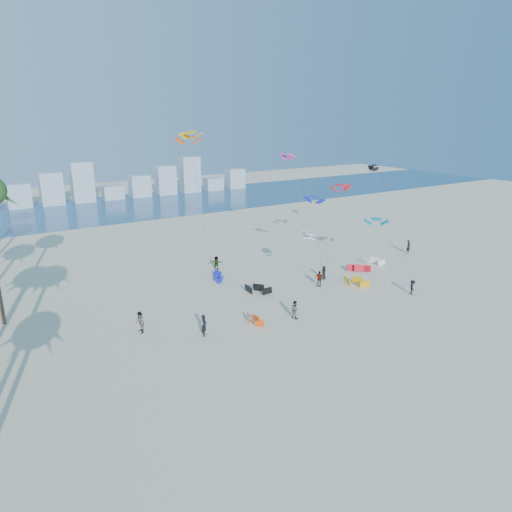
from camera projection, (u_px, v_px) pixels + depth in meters
ground at (342, 379)px, 32.82m from camera, size 220.00×220.00×0.00m
ocean at (89, 210)px, 91.00m from camera, size 220.00×220.00×0.00m
kitesurfer_near at (204, 325)px, 39.08m from camera, size 0.77×0.82×1.89m
kitesurfer_mid at (294, 309)px, 42.50m from camera, size 0.86×0.98×1.70m
kitesurfers_far at (286, 279)px, 50.31m from camera, size 39.15×19.40×1.86m
grounded_kites at (306, 279)px, 51.43m from camera, size 23.35×14.79×0.94m
flying_kites at (289, 176)px, 54.79m from camera, size 27.24×25.89×16.59m
distant_skyline at (70, 188)px, 97.58m from camera, size 85.00×3.00×8.40m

